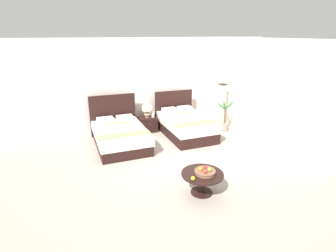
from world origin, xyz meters
The scene contains 13 objects.
ground_plane centered at (0.00, 0.00, -0.01)m, with size 9.45×9.24×0.02m, color #A99C8F.
wall_back centered at (0.00, 2.82, 1.45)m, with size 9.45×0.12×2.90m, color white.
wall_side_right centered at (2.93, 0.40, 1.45)m, with size 0.12×4.84×2.90m, color white.
bed_near_window centered at (-1.02, 1.59, 0.30)m, with size 1.45×2.08×1.27m.
bed_near_corner centered at (1.03, 1.57, 0.33)m, with size 1.36×2.10×1.22m.
nightstand centered at (0.07, 2.33, 0.24)m, with size 0.56×0.45×0.48m.
table_lamp centered at (0.07, 2.35, 0.71)m, with size 0.34×0.34×0.37m.
vase centered at (0.23, 2.29, 0.58)m, with size 0.10×0.10×0.20m.
coffee_table centered at (-0.12, -1.44, 0.32)m, with size 0.83×0.83×0.44m.
fruit_bowl centered at (-0.09, -1.47, 0.49)m, with size 0.42×0.42×0.15m.
loose_apple centered at (-0.42, -1.60, 0.48)m, with size 0.08×0.08×0.08m.
floor_lamp_corner centered at (2.53, 1.87, 0.72)m, with size 0.24×0.24×1.45m.
potted_palm centered at (2.33, 1.36, 0.34)m, with size 0.56×0.52×1.04m.
Camera 1 is at (-2.56, -5.40, 3.02)m, focal length 28.59 mm.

